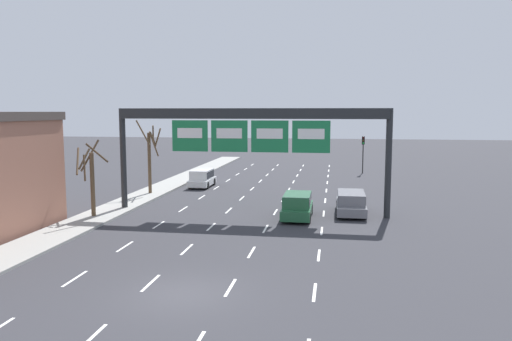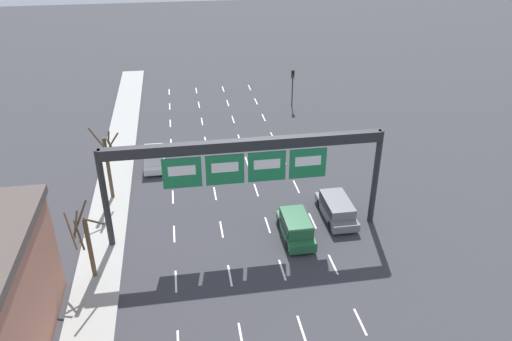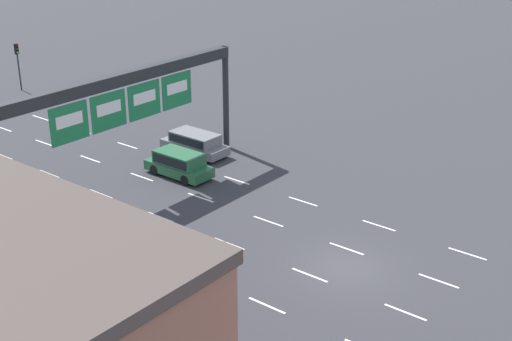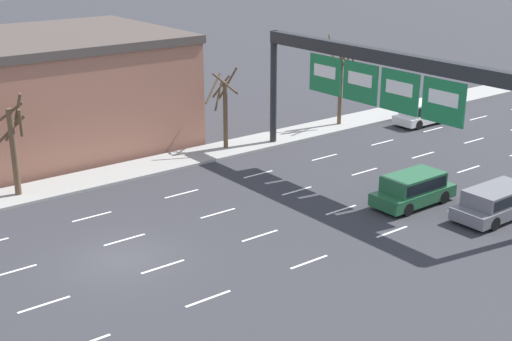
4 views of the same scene
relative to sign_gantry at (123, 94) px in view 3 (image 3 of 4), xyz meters
name	(u,v)px [view 3 (image 3 of 4)]	position (x,y,z in m)	size (l,w,h in m)	color
ground_plane	(346,268)	(0.00, -15.30, -5.88)	(220.00, 220.00, 0.00)	#333338
lane_dashes	(150,196)	(0.00, -1.80, -5.87)	(10.02, 67.00, 0.01)	white
sign_gantry	(123,94)	(0.00, 0.00, 0.00)	(18.51, 0.70, 7.11)	#232628
suv_grey	(195,142)	(6.76, 0.90, -5.03)	(1.96, 4.78, 1.50)	slate
suv_green	(179,163)	(3.28, -1.01, -4.98)	(1.87, 4.45, 1.60)	#235B38
traffic_light_near_gantry	(18,57)	(8.72, 23.63, -2.90)	(0.30, 0.35, 4.14)	black
tree_bare_second	(224,313)	(-9.73, -16.03, -3.05)	(1.64, 1.46, 5.28)	brown
tree_bare_third	(11,218)	(-9.92, -3.10, -3.13)	(2.28, 2.08, 4.93)	brown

